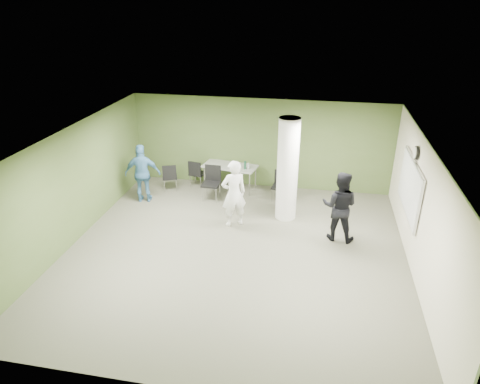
% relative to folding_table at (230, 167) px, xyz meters
% --- Properties ---
extents(floor, '(8.00, 8.00, 0.00)m').
position_rel_folding_table_xyz_m(floor, '(0.87, -3.54, -0.74)').
color(floor, '#4D4F3E').
rests_on(floor, ground).
extents(ceiling, '(8.00, 8.00, 0.00)m').
position_rel_folding_table_xyz_m(ceiling, '(0.87, -3.54, 2.06)').
color(ceiling, white).
rests_on(ceiling, wall_back).
extents(wall_back, '(8.00, 2.80, 0.02)m').
position_rel_folding_table_xyz_m(wall_back, '(0.87, 0.46, 0.66)').
color(wall_back, '#475C2B').
rests_on(wall_back, floor).
extents(wall_left, '(0.02, 8.00, 2.80)m').
position_rel_folding_table_xyz_m(wall_left, '(-3.13, -3.54, 0.66)').
color(wall_left, '#475C2B').
rests_on(wall_left, floor).
extents(wall_right_cream, '(0.02, 8.00, 2.80)m').
position_rel_folding_table_xyz_m(wall_right_cream, '(4.87, -3.54, 0.66)').
color(wall_right_cream, beige).
rests_on(wall_right_cream, floor).
extents(column, '(0.56, 0.56, 2.80)m').
position_rel_folding_table_xyz_m(column, '(1.87, -1.54, 0.66)').
color(column, silver).
rests_on(column, floor).
extents(whiteboard, '(0.05, 2.30, 1.30)m').
position_rel_folding_table_xyz_m(whiteboard, '(4.79, -2.34, 0.76)').
color(whiteboard, silver).
rests_on(whiteboard, wall_right_cream).
extents(wall_clock, '(0.06, 0.32, 0.32)m').
position_rel_folding_table_xyz_m(wall_clock, '(4.79, -2.34, 1.61)').
color(wall_clock, black).
rests_on(wall_clock, wall_right_cream).
extents(folding_table, '(1.75, 0.99, 1.04)m').
position_rel_folding_table_xyz_m(folding_table, '(0.00, 0.00, 0.00)').
color(folding_table, '#969791').
rests_on(folding_table, floor).
extents(wastebasket, '(0.24, 0.24, 0.27)m').
position_rel_folding_table_xyz_m(wastebasket, '(-0.49, -0.02, -0.60)').
color(wastebasket, '#4C4C4C').
rests_on(wastebasket, floor).
extents(chair_back_left, '(0.57, 0.57, 0.88)m').
position_rel_folding_table_xyz_m(chair_back_left, '(-1.82, -0.48, -0.22)').
color(chair_back_left, black).
rests_on(chair_back_left, floor).
extents(chair_back_right, '(0.51, 0.51, 0.89)m').
position_rel_folding_table_xyz_m(chair_back_right, '(-1.09, -0.04, -0.22)').
color(chair_back_right, black).
rests_on(chair_back_right, floor).
extents(chair_table_left, '(0.52, 0.52, 1.01)m').
position_rel_folding_table_xyz_m(chair_table_left, '(-0.41, -0.75, -0.15)').
color(chair_table_left, black).
rests_on(chair_table_left, floor).
extents(chair_table_right, '(0.49, 0.49, 0.88)m').
position_rel_folding_table_xyz_m(chair_table_right, '(1.60, -0.43, -0.22)').
color(chair_table_right, black).
rests_on(chair_table_right, floor).
extents(woman_white, '(0.79, 0.71, 1.82)m').
position_rel_folding_table_xyz_m(woman_white, '(0.56, -2.25, 0.18)').
color(woman_white, white).
rests_on(woman_white, floor).
extents(man_black, '(0.97, 0.81, 1.79)m').
position_rel_folding_table_xyz_m(man_black, '(3.24, -2.44, 0.16)').
color(man_black, black).
rests_on(man_black, floor).
extents(man_blue, '(1.09, 0.63, 1.75)m').
position_rel_folding_table_xyz_m(man_blue, '(-2.32, -1.31, 0.14)').
color(man_blue, teal).
rests_on(man_blue, floor).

